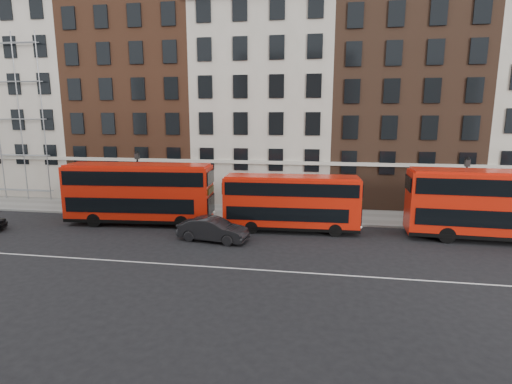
% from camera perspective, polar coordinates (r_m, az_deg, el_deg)
% --- Properties ---
extents(ground, '(120.00, 120.00, 0.00)m').
position_cam_1_polar(ground, '(24.71, -4.55, -8.96)').
color(ground, black).
rests_on(ground, ground).
extents(pavement, '(80.00, 5.00, 0.15)m').
position_cam_1_polar(pavement, '(34.53, -0.32, -2.99)').
color(pavement, gray).
rests_on(pavement, ground).
extents(kerb, '(80.00, 0.30, 0.16)m').
position_cam_1_polar(kerb, '(32.15, -1.09, -4.04)').
color(kerb, gray).
rests_on(kerb, ground).
extents(road_centre_line, '(70.00, 0.12, 0.01)m').
position_cam_1_polar(road_centre_line, '(22.90, -5.78, -10.62)').
color(road_centre_line, white).
rests_on(road_centre_line, ground).
extents(building_terrace, '(64.00, 11.95, 22.00)m').
position_cam_1_polar(building_terrace, '(40.88, 1.05, 13.55)').
color(building_terrace, '#BEB3A4').
rests_on(building_terrace, ground).
extents(bus_b, '(11.41, 3.56, 4.72)m').
position_cam_1_polar(bus_b, '(32.13, -16.41, -0.02)').
color(bus_b, red).
rests_on(bus_b, ground).
extents(bus_c, '(9.86, 2.74, 4.11)m').
position_cam_1_polar(bus_c, '(29.09, 4.99, -1.39)').
color(bus_c, red).
rests_on(bus_c, ground).
extents(bus_d, '(11.51, 3.19, 4.79)m').
position_cam_1_polar(bus_d, '(31.15, 31.12, -1.43)').
color(bus_d, red).
rests_on(bus_d, ground).
extents(car_front, '(4.98, 2.40, 1.57)m').
position_cam_1_polar(car_front, '(27.25, -6.16, -5.34)').
color(car_front, black).
rests_on(car_front, ground).
extents(lamp_post_left, '(0.44, 0.44, 5.33)m').
position_cam_1_polar(lamp_post_left, '(35.43, -16.47, 1.87)').
color(lamp_post_left, black).
rests_on(lamp_post_left, pavement).
extents(lamp_post_right, '(0.44, 0.44, 5.33)m').
position_cam_1_polar(lamp_post_right, '(32.95, 27.66, 0.40)').
color(lamp_post_right, black).
rests_on(lamp_post_right, pavement).
extents(iron_railings, '(6.60, 0.06, 1.00)m').
position_cam_1_polar(iron_railings, '(36.51, 0.27, -1.29)').
color(iron_railings, black).
rests_on(iron_railings, pavement).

